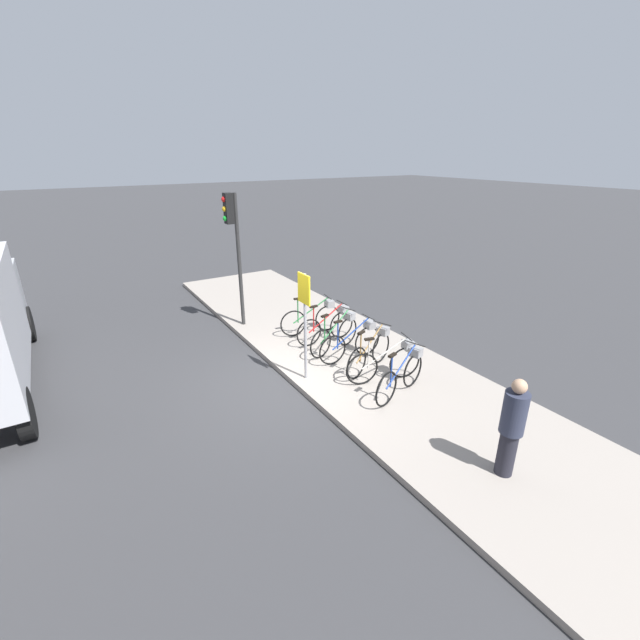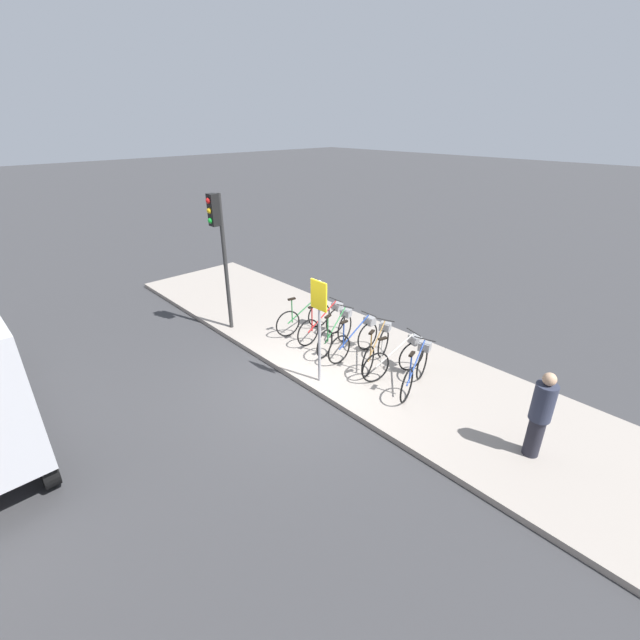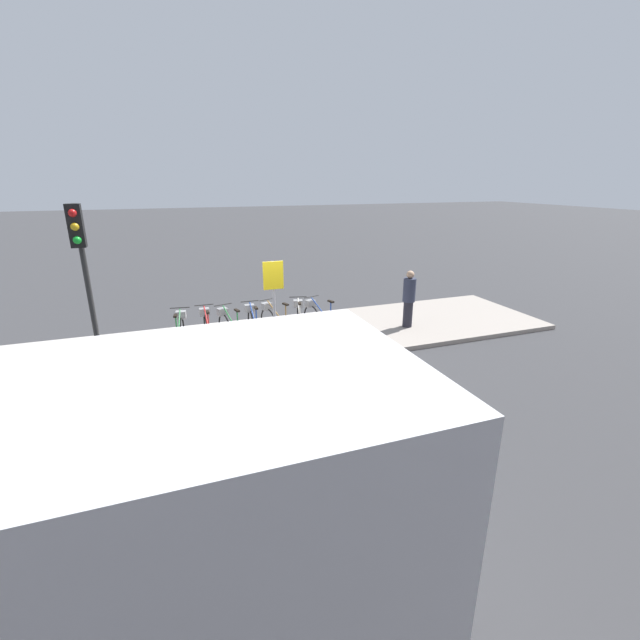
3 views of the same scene
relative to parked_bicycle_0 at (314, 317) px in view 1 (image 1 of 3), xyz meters
The scene contains 12 objects.
ground_plane 2.54m from the parked_bicycle_0, 43.38° to the right, with size 120.00×120.00×0.00m, color #38383A.
sidewalk 1.87m from the parked_bicycle_0, ahead, with size 16.45×3.53×0.12m.
parked_bicycle_0 is the anchor object (origin of this frame).
parked_bicycle_1 0.64m from the parked_bicycle_0, ahead, with size 0.46×1.67×1.02m.
parked_bicycle_2 1.19m from the parked_bicycle_0, ahead, with size 0.59×1.62×1.02m.
parked_bicycle_3 1.77m from the parked_bicycle_0, ahead, with size 0.46×1.67×1.02m.
parked_bicycle_4 2.37m from the parked_bicycle_0, ahead, with size 0.67×1.59×1.02m.
parked_bicycle_5 2.97m from the parked_bicycle_0, ahead, with size 0.57×1.63×1.02m.
parked_bicycle_6 3.52m from the parked_bicycle_0, ahead, with size 0.62×1.61×1.02m.
pedestrian 6.04m from the parked_bicycle_0, ahead, with size 0.34×0.34×1.58m.
traffic_light 2.98m from the parked_bicycle_0, 136.76° to the right, with size 0.24×0.40×3.52m.
sign_post 2.67m from the parked_bicycle_0, 35.44° to the right, with size 0.44×0.07×2.27m.
Camera 1 is at (7.11, -3.67, 4.61)m, focal length 24.00 mm.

